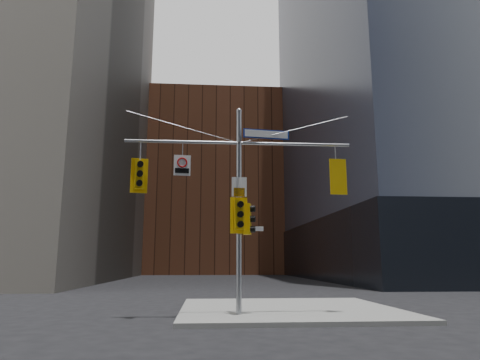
{
  "coord_description": "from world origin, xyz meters",
  "views": [
    {
      "loc": [
        -1.08,
        -12.63,
        1.86
      ],
      "look_at": [
        0.04,
        2.0,
        4.66
      ],
      "focal_mm": 32.0,
      "sensor_mm": 36.0,
      "label": 1
    }
  ],
  "objects": [
    {
      "name": "ground",
      "position": [
        0.0,
        0.0,
        0.0
      ],
      "size": [
        160.0,
        160.0,
        0.0
      ],
      "primitive_type": "plane",
      "color": "black",
      "rests_on": "ground"
    },
    {
      "name": "regulatory_sign_pole",
      "position": [
        0.0,
        1.88,
        4.38
      ],
      "size": [
        0.52,
        0.05,
        0.68
      ],
      "rotation": [
        0.0,
        0.0,
        0.01
      ],
      "color": "silver",
      "rests_on": "ground"
    },
    {
      "name": "brick_midrise",
      "position": [
        0.0,
        58.0,
        14.0
      ],
      "size": [
        26.0,
        20.0,
        28.0
      ],
      "primitive_type": "cube",
      "color": "brown",
      "rests_on": "ground"
    },
    {
      "name": "street_blade_ns",
      "position": [
        0.0,
        2.45,
        2.72
      ],
      "size": [
        0.03,
        0.68,
        0.14
      ],
      "rotation": [
        0.0,
        0.0,
        -0.0
      ],
      "color": "#145926",
      "rests_on": "ground"
    },
    {
      "name": "signal_assembly",
      "position": [
        0.0,
        1.99,
        4.42
      ],
      "size": [
        8.0,
        0.8,
        7.3
      ],
      "color": "#909398",
      "rests_on": "ground"
    },
    {
      "name": "traffic_light_east_arm",
      "position": [
        3.49,
        1.99,
        4.8
      ],
      "size": [
        0.61,
        0.49,
        1.28
      ],
      "rotation": [
        0.0,
        0.0,
        3.2
      ],
      "color": "#E4AF0C",
      "rests_on": "ground"
    },
    {
      "name": "traffic_light_pole_side",
      "position": [
        0.32,
        1.99,
        3.3
      ],
      "size": [
        0.46,
        0.39,
        1.06
      ],
      "rotation": [
        0.0,
        0.0,
        1.32
      ],
      "color": "#E4AF0C",
      "rests_on": "ground"
    },
    {
      "name": "sidewalk_corner",
      "position": [
        2.0,
        4.0,
        0.07
      ],
      "size": [
        8.0,
        8.0,
        0.15
      ],
      "primitive_type": "cube",
      "color": "gray",
      "rests_on": "ground"
    },
    {
      "name": "podium_ne",
      "position": [
        28.0,
        32.0,
        3.0
      ],
      "size": [
        36.4,
        36.4,
        6.0
      ],
      "primitive_type": "cube",
      "color": "black",
      "rests_on": "ground"
    },
    {
      "name": "regulatory_sign_arm",
      "position": [
        -1.98,
        1.97,
        5.17
      ],
      "size": [
        0.58,
        0.12,
        0.73
      ],
      "rotation": [
        0.0,
        0.0,
        0.12
      ],
      "color": "silver",
      "rests_on": "ground"
    },
    {
      "name": "street_sign_blade",
      "position": [
        0.99,
        2.0,
        6.35
      ],
      "size": [
        1.68,
        0.26,
        0.33
      ],
      "rotation": [
        0.0,
        0.0,
        0.13
      ],
      "color": "navy",
      "rests_on": "ground"
    },
    {
      "name": "street_blade_ew",
      "position": [
        0.45,
        2.0,
        2.97
      ],
      "size": [
        0.79,
        0.04,
        0.16
      ],
      "rotation": [
        0.0,
        0.0,
        0.01
      ],
      "color": "silver",
      "rests_on": "ground"
    },
    {
      "name": "traffic_light_pole_front",
      "position": [
        -0.0,
        1.73,
        3.41
      ],
      "size": [
        0.59,
        0.49,
        1.24
      ],
      "rotation": [
        0.0,
        0.0,
        0.09
      ],
      "color": "#E4AF0C",
      "rests_on": "ground"
    },
    {
      "name": "traffic_light_west_arm",
      "position": [
        -3.44,
        2.01,
        4.8
      ],
      "size": [
        0.58,
        0.53,
        1.23
      ],
      "rotation": [
        0.0,
        0.0,
        0.22
      ],
      "color": "#E4AF0C",
      "rests_on": "ground"
    }
  ]
}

